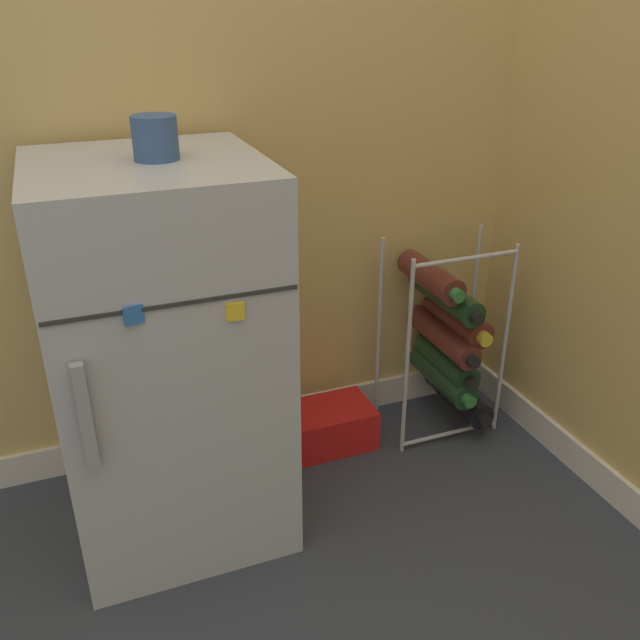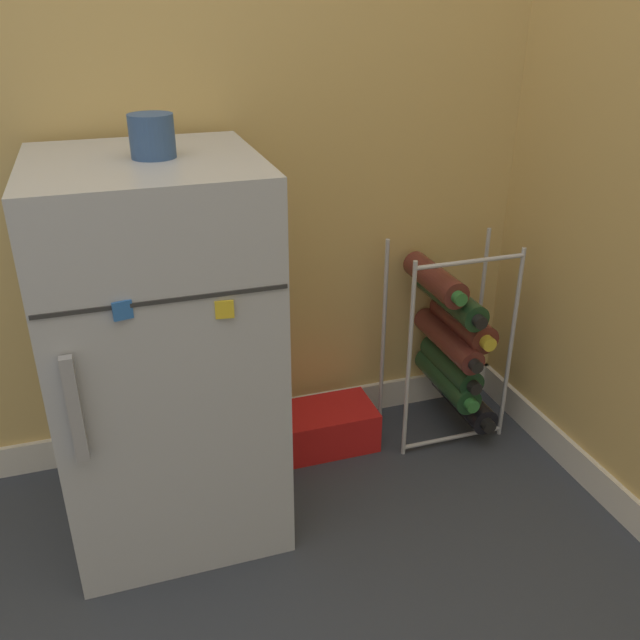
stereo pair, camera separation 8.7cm
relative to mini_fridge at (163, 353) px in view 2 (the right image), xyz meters
name	(u,v)px [view 2 (the right image)]	position (x,y,z in m)	size (l,w,h in m)	color
ground_plane	(286,583)	(0.19, -0.33, -0.45)	(14.00, 14.00, 0.00)	#333842
mini_fridge	(163,353)	(0.00, 0.00, 0.00)	(0.48, 0.52, 0.89)	#B7BABF
wine_rack	(452,344)	(0.81, 0.11, -0.16)	(0.33, 0.32, 0.59)	#B2B2B7
soda_box	(324,427)	(0.44, 0.13, -0.39)	(0.29, 0.17, 0.12)	red
fridge_top_cup	(152,136)	(0.03, 0.00, 0.49)	(0.09, 0.09, 0.09)	#335184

